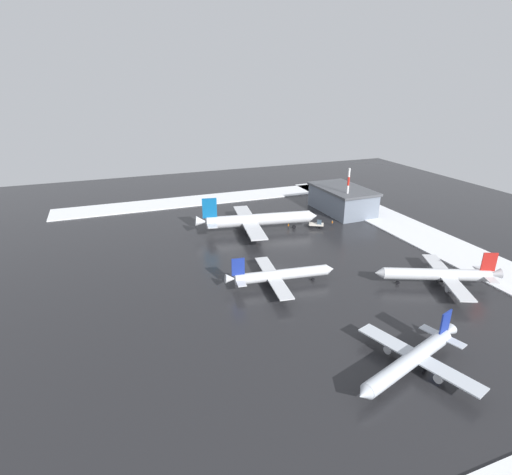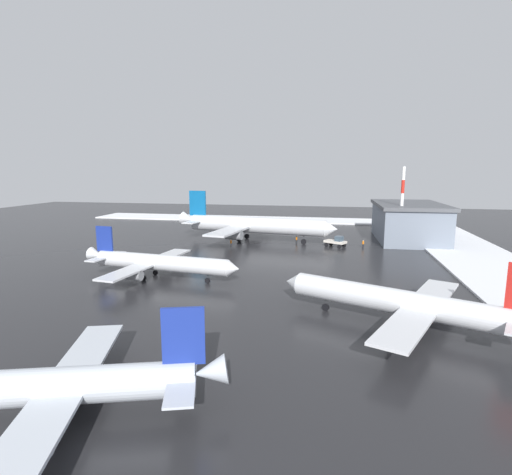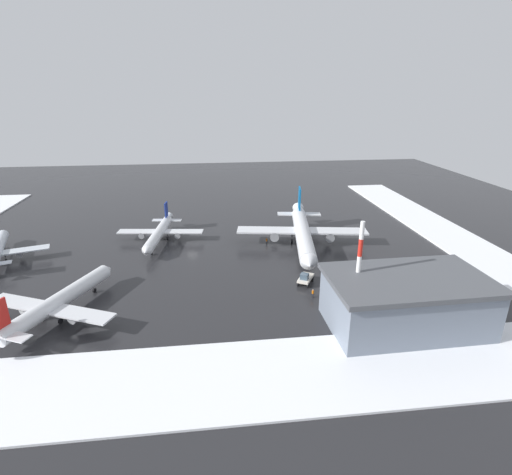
{
  "view_description": "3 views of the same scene",
  "coord_description": "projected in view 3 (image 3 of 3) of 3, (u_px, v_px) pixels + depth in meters",
  "views": [
    {
      "loc": [
        -82.63,
        37.39,
        43.83
      ],
      "look_at": [
        9.54,
        2.26,
        5.15
      ],
      "focal_mm": 28.0,
      "sensor_mm": 36.0,
      "label": 1
    },
    {
      "loc": [
        -63.84,
        -23.11,
        16.69
      ],
      "look_at": [
        18.94,
        -6.82,
        2.22
      ],
      "focal_mm": 28.0,
      "sensor_mm": 36.0,
      "label": 2
    },
    {
      "loc": [
        4.76,
        -93.1,
        36.01
      ],
      "look_at": [
        15.75,
        -1.78,
        2.07
      ],
      "focal_mm": 28.0,
      "sensor_mm": 36.0,
      "label": 3
    }
  ],
  "objects": [
    {
      "name": "ground_plane",
      "position": [
        192.0,
        245.0,
        98.65
      ],
      "size": [
        240.0,
        240.0,
        0.0
      ],
      "primitive_type": "plane",
      "color": "#232326"
    },
    {
      "name": "snow_bank_far",
      "position": [
        180.0,
        383.0,
        52.02
      ],
      "size": [
        152.0,
        16.0,
        0.34
      ],
      "primitive_type": "cube",
      "color": "white",
      "rests_on": "ground_plane"
    },
    {
      "name": "snow_bank_right",
      "position": [
        446.0,
        234.0,
        106.11
      ],
      "size": [
        14.0,
        116.0,
        0.34
      ],
      "primitive_type": "cube",
      "color": "white",
      "rests_on": "ground_plane"
    },
    {
      "name": "airplane_foreground_jet",
      "position": [
        303.0,
        233.0,
        96.26
      ],
      "size": [
        32.33,
        38.74,
        11.53
      ],
      "rotation": [
        0.0,
        0.0,
        4.55
      ],
      "color": "silver",
      "rests_on": "ground_plane"
    },
    {
      "name": "airplane_far_rear",
      "position": [
        57.0,
        302.0,
        66.69
      ],
      "size": [
        22.7,
        26.75,
        8.4
      ],
      "rotation": [
        0.0,
        0.0,
        1.15
      ],
      "color": "silver",
      "rests_on": "ground_plane"
    },
    {
      "name": "airplane_distant_tail",
      "position": [
        159.0,
        233.0,
        99.88
      ],
      "size": [
        21.72,
        26.09,
        7.75
      ],
      "rotation": [
        0.0,
        0.0,
        4.59
      ],
      "color": "silver",
      "rests_on": "ground_plane"
    },
    {
      "name": "pushback_tug",
      "position": [
        305.0,
        278.0,
        78.63
      ],
      "size": [
        4.2,
        5.08,
        2.5
      ],
      "rotation": [
        0.0,
        0.0,
        4.19
      ],
      "color": "silver",
      "rests_on": "ground_plane"
    },
    {
      "name": "ground_crew_beside_wing",
      "position": [
        313.0,
        293.0,
        73.48
      ],
      "size": [
        0.36,
        0.36,
        1.71
      ],
      "rotation": [
        0.0,
        0.0,
        0.28
      ],
      "color": "black",
      "rests_on": "ground_plane"
    },
    {
      "name": "ground_crew_by_nose_gear",
      "position": [
        267.0,
        241.0,
        99.1
      ],
      "size": [
        0.36,
        0.36,
        1.71
      ],
      "rotation": [
        0.0,
        0.0,
        5.08
      ],
      "color": "black",
      "rests_on": "ground_plane"
    },
    {
      "name": "ground_crew_mid_apron",
      "position": [
        308.0,
        261.0,
        87.29
      ],
      "size": [
        0.36,
        0.36,
        1.71
      ],
      "rotation": [
        0.0,
        0.0,
        3.32
      ],
      "color": "black",
      "rests_on": "ground_plane"
    },
    {
      "name": "antenna_mast",
      "position": [
        358.0,
        273.0,
        63.77
      ],
      "size": [
        0.7,
        0.7,
        17.28
      ],
      "color": "red",
      "rests_on": "ground_plane"
    },
    {
      "name": "cargo_hangar",
      "position": [
        406.0,
        302.0,
        63.39
      ],
      "size": [
        25.32,
        15.54,
        8.8
      ],
      "rotation": [
        0.0,
        0.0,
        0.02
      ],
      "color": "slate",
      "rests_on": "ground_plane"
    }
  ]
}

